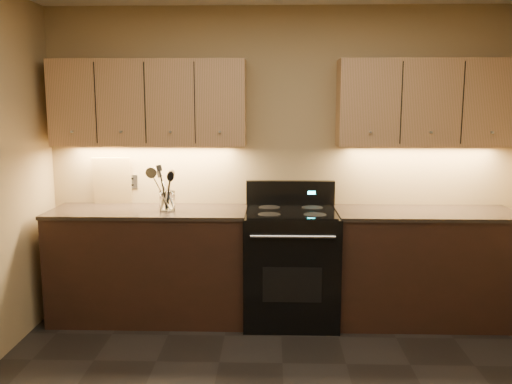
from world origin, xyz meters
TOP-DOWN VIEW (x-y plane):
  - wall_back at (0.00, 2.00)m, footprint 4.00×0.04m
  - counter_left at (-1.10, 1.70)m, footprint 1.62×0.62m
  - counter_right at (1.18, 1.70)m, footprint 1.46×0.62m
  - stove at (0.08, 1.68)m, footprint 0.76×0.68m
  - upper_cab_left at (-1.10, 1.85)m, footprint 1.60×0.30m
  - upper_cab_right at (1.18, 1.85)m, footprint 1.44×0.30m
  - outlet_plate at (-1.30, 1.99)m, footprint 0.08×0.01m
  - utensil_crock at (-0.94, 1.69)m, footprint 0.16×0.16m
  - cutting_board at (-1.47, 1.96)m, footprint 0.33×0.11m
  - wooden_spoon at (-0.98, 1.68)m, footprint 0.14×0.13m
  - black_spoon at (-0.95, 1.71)m, footprint 0.11×0.10m
  - black_turner at (-0.94, 1.67)m, footprint 0.18×0.18m
  - steel_spatula at (-0.90, 1.70)m, footprint 0.23×0.18m
  - steel_skimmer at (-0.91, 1.66)m, footprint 0.23×0.12m

SIDE VIEW (x-z plane):
  - counter_left at x=-1.10m, z-range 0.00..0.93m
  - counter_right at x=1.18m, z-range 0.00..0.93m
  - stove at x=0.08m, z-range -0.09..1.05m
  - utensil_crock at x=-0.94m, z-range 0.92..1.08m
  - black_spoon at x=-0.95m, z-range 0.94..1.26m
  - wooden_spoon at x=-0.98m, z-range 0.94..1.27m
  - steel_spatula at x=-0.90m, z-range 0.94..1.29m
  - outlet_plate at x=-1.30m, z-range 1.06..1.18m
  - steel_skimmer at x=-0.91m, z-range 0.94..1.30m
  - cutting_board at x=-1.47m, z-range 0.93..1.34m
  - black_turner at x=-0.94m, z-range 0.94..1.33m
  - wall_back at x=0.00m, z-range 0.00..2.60m
  - upper_cab_left at x=-1.10m, z-range 1.45..2.15m
  - upper_cab_right at x=1.18m, z-range 1.45..2.15m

